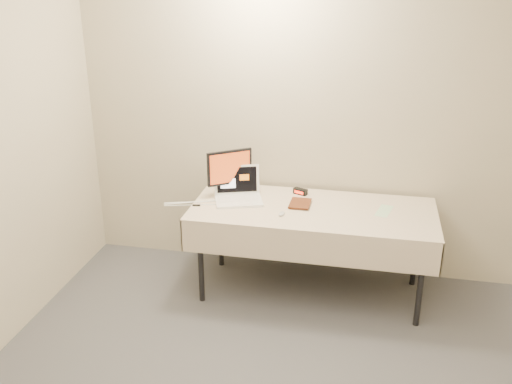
% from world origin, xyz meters
% --- Properties ---
extents(back_wall, '(4.00, 0.10, 2.70)m').
position_xyz_m(back_wall, '(0.00, 2.50, 1.35)').
color(back_wall, '#C2B79C').
rests_on(back_wall, ground).
extents(table, '(1.86, 0.81, 0.74)m').
position_xyz_m(table, '(0.00, 2.05, 0.68)').
color(table, black).
rests_on(table, ground).
extents(laptop, '(0.44, 0.40, 0.25)m').
position_xyz_m(laptop, '(-0.61, 2.11, 0.80)').
color(laptop, white).
rests_on(laptop, table).
extents(monitor, '(0.32, 0.23, 0.38)m').
position_xyz_m(monitor, '(-0.69, 2.17, 0.96)').
color(monitor, black).
rests_on(monitor, table).
extents(book, '(0.16, 0.02, 0.21)m').
position_xyz_m(book, '(-0.19, 2.09, 0.84)').
color(book, '#913F1A').
rests_on(book, table).
extents(alarm_clock, '(0.12, 0.09, 0.05)m').
position_xyz_m(alarm_clock, '(-0.13, 2.32, 0.76)').
color(alarm_clock, black).
rests_on(alarm_clock, table).
extents(clicker, '(0.05, 0.09, 0.02)m').
position_xyz_m(clicker, '(-0.22, 1.88, 0.75)').
color(clicker, '#BEBEC0').
rests_on(clicker, table).
extents(paper_form, '(0.15, 0.26, 0.00)m').
position_xyz_m(paper_form, '(0.53, 2.11, 0.74)').
color(paper_form, '#BFE7B8').
rests_on(paper_form, table).
extents(usb_dongle, '(0.06, 0.03, 0.01)m').
position_xyz_m(usb_dongle, '(-0.89, 1.91, 0.74)').
color(usb_dongle, black).
rests_on(usb_dongle, table).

